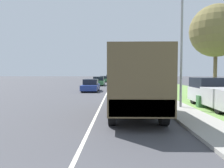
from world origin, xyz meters
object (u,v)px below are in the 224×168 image
at_px(car_nearest_ahead, 91,86).
at_px(car_second_ahead, 99,81).
at_px(military_truck, 134,81).
at_px(car_third_ahead, 104,79).
at_px(lamp_post, 178,28).
at_px(car_farthest_ahead, 109,77).
at_px(pickup_truck, 218,94).
at_px(car_fourth_ahead, 120,78).

height_order(car_nearest_ahead, car_second_ahead, car_second_ahead).
xyz_separation_m(military_truck, car_second_ahead, (-3.84, 25.46, -1.04)).
bearing_deg(car_second_ahead, military_truck, -81.43).
height_order(car_third_ahead, lamp_post, lamp_post).
height_order(car_nearest_ahead, car_third_ahead, car_third_ahead).
bearing_deg(military_truck, lamp_post, 35.12).
bearing_deg(car_farthest_ahead, car_second_ahead, -90.81).
height_order(car_nearest_ahead, pickup_truck, pickup_truck).
distance_m(car_second_ahead, car_farthest_ahead, 34.57).
bearing_deg(car_nearest_ahead, car_fourth_ahead, 83.49).
height_order(car_third_ahead, car_farthest_ahead, car_farthest_ahead).
distance_m(military_truck, car_fourth_ahead, 47.45).
bearing_deg(car_farthest_ahead, pickup_truck, -81.57).
relative_size(car_nearest_ahead, pickup_truck, 0.82).
relative_size(military_truck, car_farthest_ahead, 1.77).
xyz_separation_m(car_second_ahead, lamp_post, (6.54, -23.56, 4.03)).
height_order(car_fourth_ahead, car_farthest_ahead, car_farthest_ahead).
bearing_deg(car_nearest_ahead, car_farthest_ahead, 89.42).
height_order(military_truck, car_nearest_ahead, military_truck).
height_order(car_second_ahead, car_fourth_ahead, car_second_ahead).
bearing_deg(car_farthest_ahead, car_fourth_ahead, -75.11).
relative_size(military_truck, car_second_ahead, 1.59).
relative_size(car_second_ahead, car_third_ahead, 0.99).
xyz_separation_m(military_truck, lamp_post, (2.70, 1.90, 2.99)).
bearing_deg(military_truck, pickup_truck, 23.49).
distance_m(car_nearest_ahead, car_fourth_ahead, 33.61).
bearing_deg(lamp_post, car_fourth_ahead, 93.40).
bearing_deg(lamp_post, car_second_ahead, 105.51).
height_order(car_farthest_ahead, lamp_post, lamp_post).
distance_m(car_second_ahead, car_fourth_ahead, 22.31).
bearing_deg(car_third_ahead, car_nearest_ahead, -90.22).
relative_size(car_farthest_ahead, pickup_truck, 0.78).
distance_m(military_truck, car_second_ahead, 25.77).
xyz_separation_m(car_third_ahead, lamp_post, (6.42, -37.07, 4.06)).
bearing_deg(military_truck, car_third_ahead, 95.45).
xyz_separation_m(car_third_ahead, pickup_truck, (8.93, -36.70, 0.23)).
bearing_deg(car_second_ahead, lamp_post, -74.49).
bearing_deg(pickup_truck, lamp_post, -171.68).
xyz_separation_m(car_second_ahead, car_fourth_ahead, (3.83, 21.98, -0.02)).
distance_m(car_third_ahead, car_fourth_ahead, 9.25).
bearing_deg(car_third_ahead, military_truck, -84.55).
bearing_deg(pickup_truck, car_farthest_ahead, 98.43).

